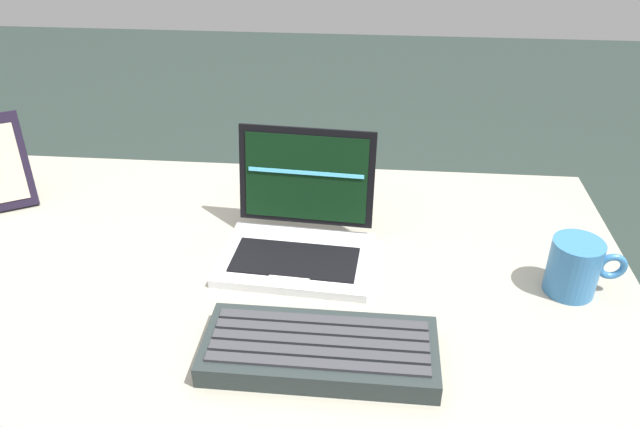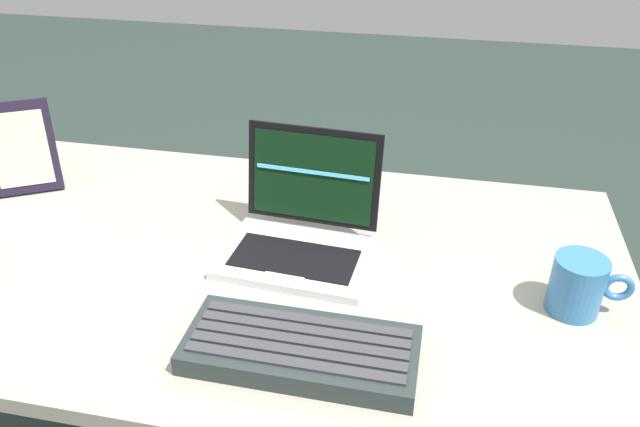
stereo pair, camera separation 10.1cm
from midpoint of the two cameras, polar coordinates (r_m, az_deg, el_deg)
name	(u,v)px [view 1 (the left image)]	position (r m, az deg, el deg)	size (l,w,h in m)	color
desk	(251,315)	(1.15, -8.93, -9.30)	(1.30, 0.73, 0.70)	#9C9887
laptop_front	(299,234)	(1.07, -4.60, -1.95)	(0.27, 0.23, 0.20)	silver
external_keyboard	(320,350)	(0.88, -3.36, -12.54)	(0.33, 0.14, 0.04)	#262E2E
coffee_mug	(575,267)	(1.04, 19.84, -4.74)	(0.12, 0.08, 0.09)	teal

